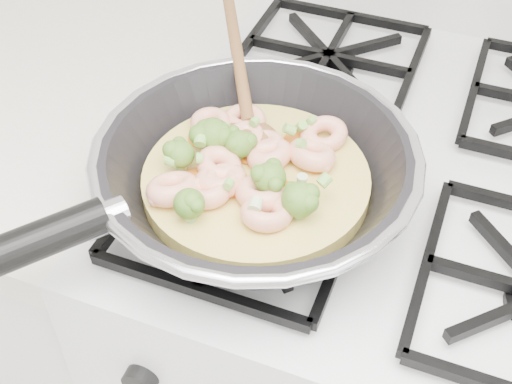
% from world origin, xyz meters
% --- Properties ---
extents(stove, '(0.60, 0.60, 0.92)m').
position_xyz_m(stove, '(0.00, 1.70, 0.46)').
color(stove, white).
rests_on(stove, ground).
extents(skillet, '(0.39, 0.55, 0.09)m').
position_xyz_m(skillet, '(-0.15, 1.56, 0.96)').
color(skillet, black).
rests_on(skillet, stove).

